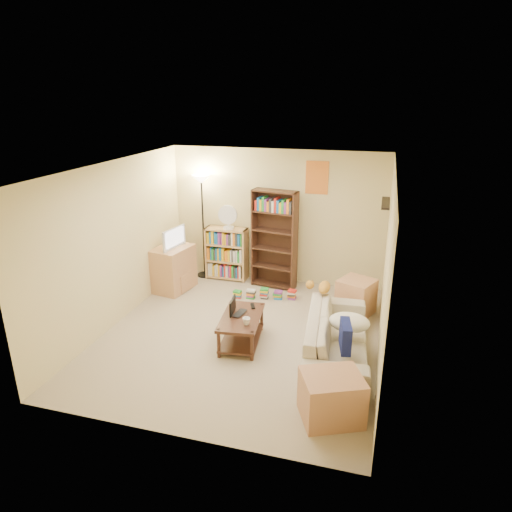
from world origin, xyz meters
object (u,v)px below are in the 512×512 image
(sofa, at_px, (337,337))
(tall_bookshelf, at_px, (274,237))
(coffee_table, at_px, (241,325))
(desk_fan, at_px, (228,217))
(side_table, at_px, (356,297))
(mug, at_px, (246,321))
(short_bookshelf, at_px, (227,254))
(laptop, at_px, (242,314))
(television, at_px, (171,238))
(tabby_cat, at_px, (322,287))
(floor_lamp, at_px, (202,197))
(end_cabinet, at_px, (331,397))
(tv_stand, at_px, (173,269))

(sofa, bearing_deg, tall_bookshelf, 28.49)
(coffee_table, xyz_separation_m, desk_fan, (-0.95, 2.23, 0.97))
(sofa, distance_m, side_table, 1.42)
(mug, relative_size, short_bookshelf, 0.11)
(coffee_table, height_order, laptop, laptop)
(television, relative_size, short_bookshelf, 0.64)
(coffee_table, relative_size, desk_fan, 2.23)
(tabby_cat, height_order, floor_lamp, floor_lamp)
(television, xyz_separation_m, end_cabinet, (3.22, -2.79, -0.73))
(sofa, relative_size, end_cabinet, 3.29)
(mug, height_order, tall_bookshelf, tall_bookshelf)
(tabby_cat, height_order, tv_stand, tv_stand)
(television, bearing_deg, laptop, -119.22)
(mug, xyz_separation_m, tv_stand, (-1.92, 1.73, -0.08))
(tall_bookshelf, bearing_deg, floor_lamp, -176.02)
(coffee_table, distance_m, end_cabinet, 1.93)
(coffee_table, xyz_separation_m, television, (-1.78, 1.51, 0.72))
(desk_fan, distance_m, end_cabinet, 4.36)
(mug, xyz_separation_m, short_bookshelf, (-1.15, 2.49, 0.03))
(tabby_cat, relative_size, desk_fan, 1.03)
(short_bookshelf, bearing_deg, tall_bookshelf, -7.36)
(tabby_cat, xyz_separation_m, mug, (-0.88, -0.99, -0.20))
(tabby_cat, relative_size, end_cabinet, 0.74)
(sofa, xyz_separation_m, laptop, (-1.36, 0.04, 0.14))
(sofa, height_order, end_cabinet, sofa)
(tall_bookshelf, bearing_deg, sofa, -47.13)
(laptop, height_order, short_bookshelf, short_bookshelf)
(tabby_cat, bearing_deg, coffee_table, -143.08)
(side_table, bearing_deg, television, 178.35)
(mug, relative_size, tv_stand, 0.14)
(sofa, distance_m, short_bookshelf, 3.29)
(tall_bookshelf, bearing_deg, laptop, -79.22)
(tall_bookshelf, xyz_separation_m, floor_lamp, (-1.44, 0.14, 0.63))
(coffee_table, bearing_deg, television, 133.47)
(mug, relative_size, tall_bookshelf, 0.06)
(sofa, xyz_separation_m, mug, (-1.22, -0.22, 0.18))
(coffee_table, distance_m, side_table, 2.07)
(tabby_cat, height_order, side_table, tabby_cat)
(sofa, height_order, short_bookshelf, short_bookshelf)
(laptop, height_order, television, television)
(tall_bookshelf, bearing_deg, short_bookshelf, -178.30)
(short_bookshelf, bearing_deg, tabby_cat, -35.85)
(tabby_cat, bearing_deg, laptop, -144.72)
(television, height_order, end_cabinet, television)
(laptop, bearing_deg, coffee_table, -173.04)
(side_table, bearing_deg, coffee_table, -136.97)
(tabby_cat, distance_m, end_cabinet, 2.13)
(tv_stand, bearing_deg, laptop, -29.22)
(desk_fan, bearing_deg, tall_bookshelf, -5.47)
(mug, distance_m, short_bookshelf, 2.75)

